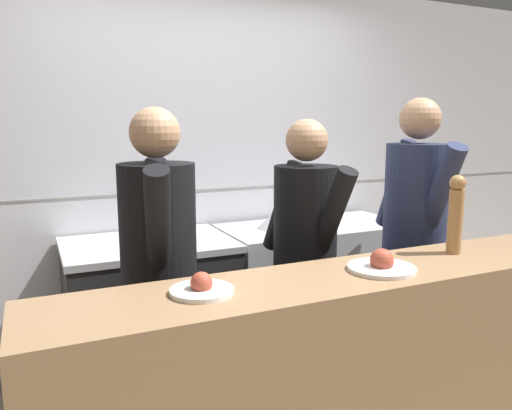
{
  "coord_description": "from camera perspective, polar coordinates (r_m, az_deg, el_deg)",
  "views": [
    {
      "loc": [
        -1.13,
        -1.82,
        1.63
      ],
      "look_at": [
        0.05,
        0.76,
        1.15
      ],
      "focal_mm": 35.0,
      "sensor_mm": 36.0,
      "label": 1
    }
  ],
  "objects": [
    {
      "name": "stock_pot",
      "position": [
        3.09,
        -10.61,
        -2.59
      ],
      "size": [
        0.24,
        0.24,
        0.14
      ],
      "color": "#2D2D33",
      "rests_on": "oven_range"
    },
    {
      "name": "prep_counter",
      "position": [
        3.64,
        6.53,
        -9.33
      ],
      "size": [
        1.3,
        0.65,
        0.91
      ],
      "color": "#B7BABF",
      "rests_on": "ground_plane"
    },
    {
      "name": "mixing_bowl_steel",
      "position": [
        3.38,
        1.89,
        -1.86
      ],
      "size": [
        0.21,
        0.21,
        0.1
      ],
      "color": "#B7BABF",
      "rests_on": "prep_counter"
    },
    {
      "name": "chef_line",
      "position": [
        3.06,
        17.6,
        -3.16
      ],
      "size": [
        0.4,
        0.77,
        1.76
      ],
      "rotation": [
        0.0,
        0.0,
        -0.14
      ],
      "color": "black",
      "rests_on": "ground_plane"
    },
    {
      "name": "plated_dish_appetiser",
      "position": [
        2.13,
        14.17,
        -6.68
      ],
      "size": [
        0.28,
        0.28,
        0.1
      ],
      "color": "white",
      "rests_on": "pass_counter"
    },
    {
      "name": "chef_head_cook",
      "position": [
        2.34,
        -10.97,
        -7.68
      ],
      "size": [
        0.41,
        0.74,
        1.69
      ],
      "rotation": [
        0.0,
        0.0,
        -0.22
      ],
      "color": "black",
      "rests_on": "ground_plane"
    },
    {
      "name": "wall_back_tiled",
      "position": [
        3.55,
        -5.86,
        4.22
      ],
      "size": [
        8.0,
        0.06,
        2.6
      ],
      "color": "silver",
      "rests_on": "ground_plane"
    },
    {
      "name": "chef_sous",
      "position": [
        2.67,
        5.6,
        -6.03
      ],
      "size": [
        0.38,
        0.72,
        1.64
      ],
      "rotation": [
        0.0,
        0.0,
        0.15
      ],
      "color": "black",
      "rests_on": "ground_plane"
    },
    {
      "name": "plated_dish_main",
      "position": [
        1.81,
        -6.24,
        -9.42
      ],
      "size": [
        0.23,
        0.23,
        0.08
      ],
      "color": "white",
      "rests_on": "pass_counter"
    },
    {
      "name": "pepper_mill",
      "position": [
        2.47,
        21.86,
        -0.83
      ],
      "size": [
        0.07,
        0.07,
        0.37
      ],
      "color": "#AD7A47",
      "rests_on": "pass_counter"
    },
    {
      "name": "pass_counter",
      "position": [
        2.35,
        13.2,
        -19.28
      ],
      "size": [
        2.79,
        0.45,
        1.02
      ],
      "color": "#93704C",
      "rests_on": "ground_plane"
    },
    {
      "name": "oven_range",
      "position": [
        3.23,
        -11.97,
        -11.94
      ],
      "size": [
        1.0,
        0.71,
        0.91
      ],
      "color": "#232326",
      "rests_on": "ground_plane"
    }
  ]
}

